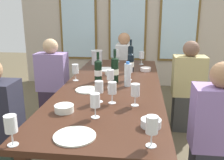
{
  "coord_description": "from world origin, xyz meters",
  "views": [
    {
      "loc": [
        0.28,
        -2.37,
        1.45
      ],
      "look_at": [
        0.0,
        -0.01,
        0.79
      ],
      "focal_mm": 40.39,
      "sensor_mm": 36.0,
      "label": 1
    }
  ],
  "objects_px": {
    "wine_glass_8": "(11,125)",
    "seated_person_3": "(216,138)",
    "wine_bottle_2": "(98,71)",
    "wine_glass_4": "(112,89)",
    "wine_glass_3": "(152,126)",
    "seated_person_4": "(124,69)",
    "wine_glass_7": "(99,88)",
    "tasting_bowl_3": "(151,123)",
    "tasting_bowl_2": "(111,73)",
    "wine_glass_1": "(75,70)",
    "wine_glass_5": "(118,54)",
    "white_plate_1": "(88,90)",
    "wine_bottle_3": "(131,62)",
    "wine_glass_2": "(129,69)",
    "metal_pitcher": "(97,57)",
    "seated_person_1": "(188,89)",
    "wine_glass_9": "(95,101)",
    "wine_bottle_0": "(131,55)",
    "white_plate_0": "(75,136)",
    "wine_glass_0": "(110,75)",
    "seated_person_0": "(53,84)",
    "white_plate_2": "(106,69)",
    "wine_glass_10": "(142,55)",
    "dining_table": "(112,91)",
    "water_bottle": "(128,75)",
    "tasting_bowl_1": "(64,108)",
    "wine_bottle_1": "(115,69)"
  },
  "relations": [
    {
      "from": "white_plate_0",
      "to": "tasting_bowl_3",
      "type": "relative_size",
      "value": 1.93
    },
    {
      "from": "wine_bottle_2",
      "to": "wine_glass_5",
      "type": "relative_size",
      "value": 1.77
    },
    {
      "from": "wine_glass_2",
      "to": "seated_person_3",
      "type": "xyz_separation_m",
      "value": [
        0.69,
        -0.79,
        -0.33
      ]
    },
    {
      "from": "wine_glass_3",
      "to": "seated_person_4",
      "type": "height_order",
      "value": "seated_person_4"
    },
    {
      "from": "dining_table",
      "to": "wine_glass_1",
      "type": "height_order",
      "value": "wine_glass_1"
    },
    {
      "from": "metal_pitcher",
      "to": "wine_glass_8",
      "type": "bearing_deg",
      "value": -92.26
    },
    {
      "from": "wine_bottle_0",
      "to": "wine_glass_1",
      "type": "xyz_separation_m",
      "value": [
        -0.53,
        -0.9,
        -0.01
      ]
    },
    {
      "from": "seated_person_0",
      "to": "seated_person_1",
      "type": "relative_size",
      "value": 1.0
    },
    {
      "from": "wine_glass_0",
      "to": "wine_glass_8",
      "type": "xyz_separation_m",
      "value": [
        -0.4,
        -1.11,
        -0.0
      ]
    },
    {
      "from": "white_plate_0",
      "to": "wine_bottle_0",
      "type": "xyz_separation_m",
      "value": [
        0.23,
        2.08,
        0.13
      ]
    },
    {
      "from": "tasting_bowl_3",
      "to": "seated_person_4",
      "type": "bearing_deg",
      "value": 98.0
    },
    {
      "from": "wine_bottle_0",
      "to": "white_plate_1",
      "type": "bearing_deg",
      "value": -105.32
    },
    {
      "from": "wine_glass_3",
      "to": "wine_glass_5",
      "type": "distance_m",
      "value": 2.3
    },
    {
      "from": "tasting_bowl_3",
      "to": "wine_glass_8",
      "type": "height_order",
      "value": "wine_glass_8"
    },
    {
      "from": "metal_pitcher",
      "to": "wine_glass_10",
      "type": "relative_size",
      "value": 1.09
    },
    {
      "from": "wine_glass_9",
      "to": "wine_glass_7",
      "type": "bearing_deg",
      "value": 94.49
    },
    {
      "from": "tasting_bowl_2",
      "to": "water_bottle",
      "type": "relative_size",
      "value": 0.6
    },
    {
      "from": "wine_glass_8",
      "to": "seated_person_3",
      "type": "relative_size",
      "value": 0.16
    },
    {
      "from": "white_plate_1",
      "to": "water_bottle",
      "type": "height_order",
      "value": "water_bottle"
    },
    {
      "from": "wine_glass_10",
      "to": "wine_bottle_3",
      "type": "bearing_deg",
      "value": -105.82
    },
    {
      "from": "wine_glass_4",
      "to": "seated_person_4",
      "type": "relative_size",
      "value": 0.16
    },
    {
      "from": "white_plate_0",
      "to": "white_plate_1",
      "type": "height_order",
      "value": "same"
    },
    {
      "from": "tasting_bowl_3",
      "to": "metal_pitcher",
      "type": "bearing_deg",
      "value": 110.06
    },
    {
      "from": "wine_bottle_2",
      "to": "wine_glass_4",
      "type": "distance_m",
      "value": 0.64
    },
    {
      "from": "seated_person_3",
      "to": "white_plate_0",
      "type": "bearing_deg",
      "value": -152.71
    },
    {
      "from": "wine_glass_1",
      "to": "seated_person_0",
      "type": "relative_size",
      "value": 0.16
    },
    {
      "from": "wine_glass_5",
      "to": "wine_glass_7",
      "type": "relative_size",
      "value": 1.0
    },
    {
      "from": "white_plate_1",
      "to": "wine_bottle_3",
      "type": "height_order",
      "value": "wine_bottle_3"
    },
    {
      "from": "white_plate_1",
      "to": "wine_glass_3",
      "type": "distance_m",
      "value": 1.08
    },
    {
      "from": "tasting_bowl_1",
      "to": "seated_person_4",
      "type": "distance_m",
      "value": 2.36
    },
    {
      "from": "wine_glass_7",
      "to": "tasting_bowl_3",
      "type": "bearing_deg",
      "value": -45.27
    },
    {
      "from": "wine_glass_1",
      "to": "seated_person_1",
      "type": "relative_size",
      "value": 0.16
    },
    {
      "from": "wine_glass_3",
      "to": "wine_glass_7",
      "type": "distance_m",
      "value": 0.75
    },
    {
      "from": "dining_table",
      "to": "wine_bottle_1",
      "type": "bearing_deg",
      "value": 81.43
    },
    {
      "from": "wine_bottle_0",
      "to": "wine_bottle_3",
      "type": "bearing_deg",
      "value": -87.15
    },
    {
      "from": "white_plate_0",
      "to": "wine_glass_9",
      "type": "relative_size",
      "value": 1.43
    },
    {
      "from": "white_plate_0",
      "to": "white_plate_2",
      "type": "xyz_separation_m",
      "value": [
        -0.06,
        1.72,
        0.0
      ]
    },
    {
      "from": "wine_bottle_3",
      "to": "wine_glass_0",
      "type": "bearing_deg",
      "value": -103.8
    },
    {
      "from": "metal_pitcher",
      "to": "water_bottle",
      "type": "bearing_deg",
      "value": -64.11
    },
    {
      "from": "white_plate_2",
      "to": "water_bottle",
      "type": "height_order",
      "value": "water_bottle"
    },
    {
      "from": "wine_bottle_0",
      "to": "tasting_bowl_3",
      "type": "height_order",
      "value": "wine_bottle_0"
    },
    {
      "from": "wine_glass_2",
      "to": "metal_pitcher",
      "type": "bearing_deg",
      "value": 122.46
    },
    {
      "from": "wine_glass_9",
      "to": "white_plate_2",
      "type": "bearing_deg",
      "value": 95.18
    },
    {
      "from": "white_plate_1",
      "to": "seated_person_0",
      "type": "xyz_separation_m",
      "value": [
        -0.65,
        0.86,
        -0.22
      ]
    },
    {
      "from": "white_plate_1",
      "to": "wine_glass_4",
      "type": "distance_m",
      "value": 0.41
    },
    {
      "from": "wine_glass_3",
      "to": "wine_glass_10",
      "type": "bearing_deg",
      "value": 91.69
    },
    {
      "from": "tasting_bowl_3",
      "to": "seated_person_1",
      "type": "bearing_deg",
      "value": 71.93
    },
    {
      "from": "tasting_bowl_2",
      "to": "wine_glass_1",
      "type": "relative_size",
      "value": 0.83
    },
    {
      "from": "wine_glass_0",
      "to": "wine_glass_2",
      "type": "bearing_deg",
      "value": 60.68
    },
    {
      "from": "wine_glass_8",
      "to": "wine_glass_9",
      "type": "relative_size",
      "value": 1.0
    }
  ]
}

